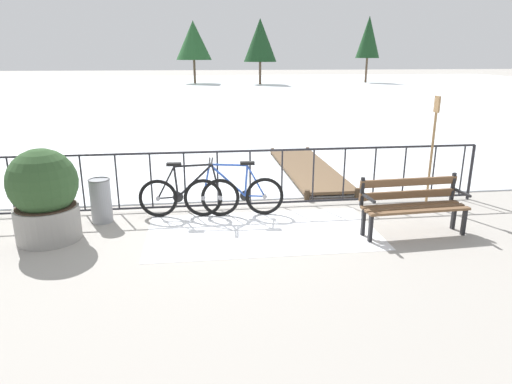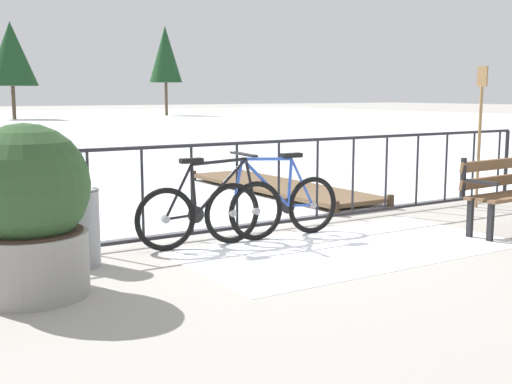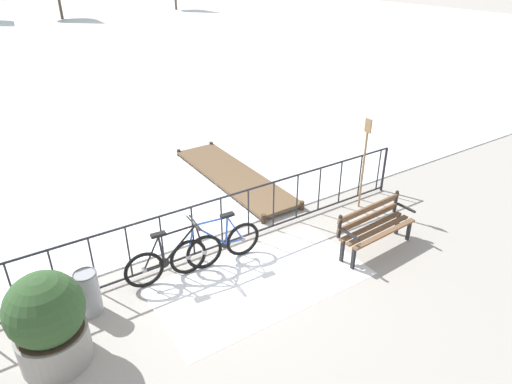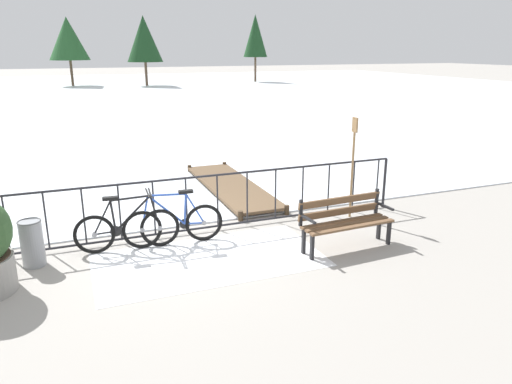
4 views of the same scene
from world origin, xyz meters
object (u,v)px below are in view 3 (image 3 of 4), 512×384
(planter_with_shrub, at_px, (48,321))
(bicycle_second, at_px, (175,259))
(trash_bin, at_px, (88,293))
(oar_upright, at_px, (364,158))
(park_bench, at_px, (374,224))
(bicycle_near_railing, at_px, (216,246))

(planter_with_shrub, bearing_deg, bicycle_second, 20.03)
(trash_bin, height_order, oar_upright, oar_upright)
(park_bench, distance_m, trash_bin, 4.96)
(planter_with_shrub, distance_m, trash_bin, 0.99)
(bicycle_near_railing, bearing_deg, park_bench, -23.62)
(bicycle_near_railing, relative_size, bicycle_second, 1.00)
(bicycle_near_railing, xyz_separation_m, oar_upright, (3.55, 0.11, 0.77))
(bicycle_second, height_order, oar_upright, oar_upright)
(park_bench, bearing_deg, oar_upright, 53.93)
(bicycle_near_railing, bearing_deg, planter_with_shrub, -165.93)
(bicycle_near_railing, xyz_separation_m, trash_bin, (-2.20, -0.03, 0.00))
(bicycle_second, relative_size, oar_upright, 0.86)
(bicycle_second, xyz_separation_m, trash_bin, (-1.43, -0.07, 0.00))
(trash_bin, bearing_deg, bicycle_near_railing, 0.79)
(bicycle_near_railing, distance_m, bicycle_second, 0.77)
(park_bench, height_order, oar_upright, oar_upright)
(trash_bin, xyz_separation_m, oar_upright, (5.75, 0.14, 0.76))
(bicycle_second, relative_size, trash_bin, 2.33)
(bicycle_second, distance_m, planter_with_shrub, 2.23)
(bicycle_near_railing, relative_size, park_bench, 1.05)
(bicycle_second, distance_m, oar_upright, 4.39)
(bicycle_second, relative_size, planter_with_shrub, 1.24)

